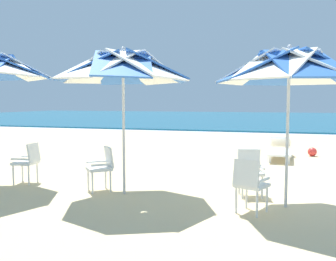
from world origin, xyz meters
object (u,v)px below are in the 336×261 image
at_px(beach_ball, 312,152).
at_px(plastic_chair_4, 28,160).
at_px(sun_lounger_1, 280,150).
at_px(plastic_chair_2, 102,166).
at_px(plastic_chair_1, 250,169).
at_px(beach_umbrella_1, 123,68).
at_px(plastic_chair_0, 250,182).
at_px(beach_umbrella_0, 289,68).

bearing_deg(beach_ball, plastic_chair_4, -135.92).
bearing_deg(sun_lounger_1, plastic_chair_4, -135.66).
bearing_deg(plastic_chair_2, plastic_chair_1, 9.40).
bearing_deg(beach_umbrella_1, plastic_chair_1, 14.55).
relative_size(plastic_chair_0, plastic_chair_4, 1.00).
bearing_deg(beach_umbrella_1, beach_ball, 58.43).
height_order(sun_lounger_1, beach_ball, sun_lounger_1).
distance_m(plastic_chair_4, sun_lounger_1, 7.22).
relative_size(beach_umbrella_1, beach_ball, 9.83).
relative_size(beach_umbrella_1, sun_lounger_1, 1.28).
bearing_deg(beach_ball, beach_umbrella_0, -98.18).
bearing_deg(plastic_chair_4, plastic_chair_0, -9.81).
relative_size(plastic_chair_1, beach_ball, 3.08).
distance_m(beach_umbrella_1, plastic_chair_4, 3.00).
xyz_separation_m(plastic_chair_0, plastic_chair_4, (-4.71, 0.81, 0.00)).
bearing_deg(beach_ball, sun_lounger_1, -137.31).
bearing_deg(plastic_chair_4, beach_umbrella_0, -2.93).
distance_m(beach_umbrella_1, sun_lounger_1, 6.35).
distance_m(plastic_chair_0, beach_ball, 6.93).
bearing_deg(beach_ball, beach_umbrella_1, -121.57).
height_order(plastic_chair_1, plastic_chair_2, same).
xyz_separation_m(plastic_chair_4, sun_lounger_1, (5.16, 5.04, -0.22)).
height_order(beach_umbrella_0, beach_umbrella_1, beach_umbrella_1).
distance_m(plastic_chair_0, plastic_chair_4, 4.78).
relative_size(plastic_chair_1, sun_lounger_1, 0.40).
relative_size(beach_umbrella_0, plastic_chair_1, 3.08).
xyz_separation_m(beach_umbrella_1, plastic_chair_4, (-2.34, 0.25, -1.87)).
bearing_deg(plastic_chair_0, sun_lounger_1, 85.57).
xyz_separation_m(plastic_chair_0, plastic_chair_2, (-2.89, 0.69, 0.00)).
bearing_deg(beach_umbrella_0, plastic_chair_2, 177.57).
bearing_deg(plastic_chair_4, plastic_chair_2, -3.88).
height_order(plastic_chair_4, sun_lounger_1, plastic_chair_4).
bearing_deg(beach_umbrella_0, beach_ball, 81.82).
bearing_deg(beach_umbrella_1, plastic_chair_4, 173.82).
bearing_deg(sun_lounger_1, plastic_chair_1, -96.57).
xyz_separation_m(beach_umbrella_1, beach_ball, (3.81, 6.21, -2.23)).
relative_size(sun_lounger_1, beach_ball, 7.68).
height_order(beach_umbrella_0, plastic_chair_1, beach_umbrella_0).
relative_size(beach_umbrella_0, plastic_chair_0, 3.08).
bearing_deg(beach_umbrella_0, plastic_chair_0, -135.23).
height_order(plastic_chair_0, plastic_chair_4, same).
bearing_deg(plastic_chair_2, beach_umbrella_1, -14.08).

